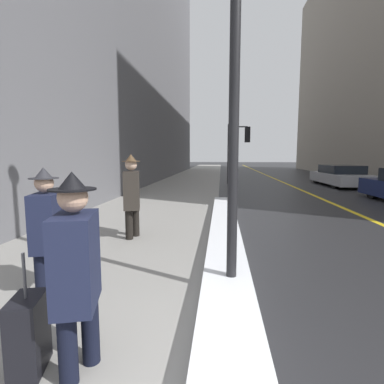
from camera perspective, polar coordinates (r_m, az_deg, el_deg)
sidewalk_slab at (r=16.24m, az=-1.85°, el=1.05°), size 4.00×80.00×0.01m
road_centre_stripe at (r=16.58m, az=19.19°, el=0.77°), size 0.16×80.00×0.00m
snow_bank_curb at (r=5.70m, az=6.30°, el=-8.94°), size 0.59×9.88×0.22m
building_facade_left at (r=24.08m, az=-13.86°, el=29.60°), size 6.00×36.00×22.06m
traffic_light_near at (r=18.01m, az=9.20°, el=9.55°), size 1.31×0.35×3.50m
pedestrian_in_fedora at (r=2.42m, az=-21.20°, el=-13.18°), size 0.39×0.53×1.55m
pedestrian_in_glasses at (r=3.94m, az=-25.96°, el=-5.87°), size 0.38×0.52×1.53m
pedestrian_trailing at (r=6.10m, az=-11.41°, el=-0.16°), size 0.43×0.58×1.70m
parked_car_silver at (r=18.58m, az=26.36°, el=2.78°), size 1.87×4.87×1.15m
rolling_suitcase at (r=2.82m, az=-28.69°, el=-22.78°), size 0.30×0.40×0.95m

